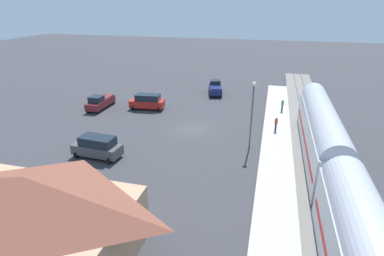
# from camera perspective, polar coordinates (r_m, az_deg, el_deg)

# --- Properties ---
(ground_plane) EXTENTS (200.00, 200.00, 0.00)m
(ground_plane) POSITION_cam_1_polar(r_m,az_deg,el_deg) (37.66, 0.15, -0.13)
(ground_plane) COLOR #38383D
(railway_track) EXTENTS (4.80, 70.00, 0.30)m
(railway_track) POSITION_cam_1_polar(r_m,az_deg,el_deg) (36.96, 21.67, -2.11)
(railway_track) COLOR slate
(railway_track) RESTS_ON ground
(platform) EXTENTS (3.20, 46.00, 0.30)m
(platform) POSITION_cam_1_polar(r_m,az_deg,el_deg) (36.59, 15.49, -1.44)
(platform) COLOR #B7B2A8
(platform) RESTS_ON ground
(station_building) EXTENTS (12.45, 7.84, 5.55)m
(station_building) POSITION_cam_1_polar(r_m,az_deg,el_deg) (20.80, -27.72, -14.32)
(station_building) COLOR tan
(station_building) RESTS_ON ground
(pedestrian_on_platform) EXTENTS (0.36, 0.36, 1.71)m
(pedestrian_on_platform) POSITION_cam_1_polar(r_m,az_deg,el_deg) (44.31, 16.51, 4.20)
(pedestrian_on_platform) COLOR #23284C
(pedestrian_on_platform) RESTS_ON platform
(pedestrian_waiting_far) EXTENTS (0.36, 0.36, 1.71)m
(pedestrian_waiting_far) POSITION_cam_1_polar(r_m,az_deg,el_deg) (37.27, 15.40, 0.89)
(pedestrian_waiting_far) COLOR #23284C
(pedestrian_waiting_far) RESTS_ON platform
(pickup_navy) EXTENTS (3.18, 5.71, 2.14)m
(pickup_navy) POSITION_cam_1_polar(r_m,az_deg,el_deg) (52.26, 4.38, 7.48)
(pickup_navy) COLOR navy
(pickup_navy) RESTS_ON ground
(pickup_maroon) EXTENTS (2.01, 5.42, 2.14)m
(pickup_maroon) POSITION_cam_1_polar(r_m,az_deg,el_deg) (46.54, -16.76, 4.70)
(pickup_maroon) COLOR maroon
(pickup_maroon) RESTS_ON ground
(suv_red) EXTENTS (5.09, 2.81, 2.22)m
(suv_red) POSITION_cam_1_polar(r_m,az_deg,el_deg) (44.81, -8.33, 4.92)
(suv_red) COLOR red
(suv_red) RESTS_ON ground
(suv_charcoal) EXTENTS (5.02, 2.65, 2.22)m
(suv_charcoal) POSITION_cam_1_polar(r_m,az_deg,el_deg) (31.87, -17.25, -3.32)
(suv_charcoal) COLOR #47494F
(suv_charcoal) RESTS_ON ground
(light_pole_near_platform) EXTENTS (0.44, 0.44, 7.26)m
(light_pole_near_platform) POSITION_cam_1_polar(r_m,az_deg,el_deg) (31.45, 11.19, 3.76)
(light_pole_near_platform) COLOR #515156
(light_pole_near_platform) RESTS_ON ground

